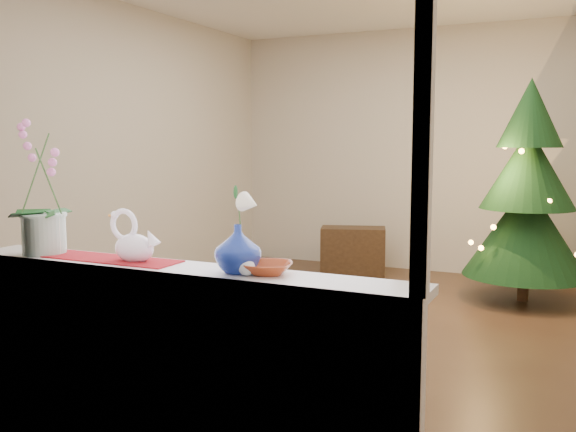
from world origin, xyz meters
name	(u,v)px	position (x,y,z in m)	size (l,w,h in m)	color
ground	(355,328)	(0.00, 0.00, 0.00)	(5.00, 5.00, 0.00)	#3B2518
wall_back	(430,151)	(0.00, 2.50, 1.35)	(4.50, 0.10, 2.70)	beige
wall_front	(158,168)	(0.00, -2.50, 1.35)	(4.50, 0.10, 2.70)	beige
wall_left	(121,153)	(-2.25, 0.00, 1.35)	(0.10, 5.00, 2.70)	beige
window_apron	(168,379)	(0.00, -2.46, 0.44)	(2.20, 0.08, 0.88)	white
windowsill	(178,271)	(0.00, -2.37, 0.90)	(2.20, 0.26, 0.04)	white
window_frame	(160,82)	(0.00, -2.47, 1.70)	(2.22, 0.06, 1.60)	white
runner	(109,259)	(-0.38, -2.37, 0.92)	(0.70, 0.20, 0.01)	maroon
orchid_pot	(42,187)	(-0.76, -2.39, 1.24)	(0.22, 0.22, 0.65)	silver
swan	(134,237)	(-0.24, -2.37, 1.03)	(0.26, 0.12, 0.23)	white
blue_vase	(238,245)	(0.30, -2.38, 1.04)	(0.22, 0.22, 0.23)	navy
lily	(237,196)	(0.30, -2.38, 1.24)	(0.13, 0.07, 0.17)	white
paperweight	(247,267)	(0.37, -2.42, 0.95)	(0.07, 0.07, 0.07)	white
amber_dish	(268,269)	(0.43, -2.36, 0.94)	(0.17, 0.17, 0.04)	#953718
xmas_tree	(527,191)	(1.11, 1.50, 1.01)	(1.10, 1.10, 2.02)	black
side_table	(353,251)	(-0.70, 1.95, 0.26)	(0.69, 0.35, 0.52)	black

